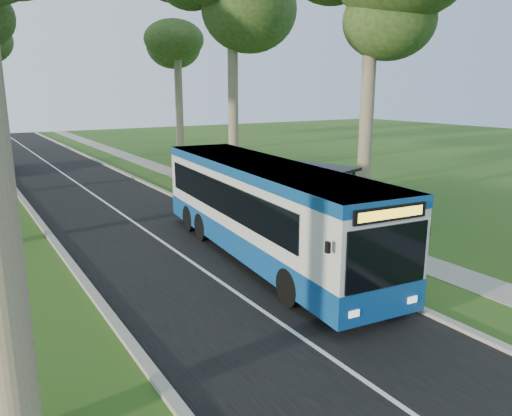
{
  "coord_description": "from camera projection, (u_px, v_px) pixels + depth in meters",
  "views": [
    {
      "loc": [
        -9.95,
        -12.03,
        5.66
      ],
      "look_at": [
        -1.08,
        2.32,
        1.6
      ],
      "focal_mm": 35.0,
      "sensor_mm": 36.0,
      "label": 1
    }
  ],
  "objects": [
    {
      "name": "tree_east_d",
      "position": [
        176.0,
        20.0,
        42.62
      ],
      "size": [
        5.2,
        5.2,
        15.29
      ],
      "color": "#7A6B56",
      "rests_on": "ground"
    },
    {
      "name": "road",
      "position": [
        123.0,
        215.0,
        22.84
      ],
      "size": [
        7.0,
        100.0,
        0.02
      ],
      "primitive_type": "cube",
      "color": "black",
      "rests_on": "ground"
    },
    {
      "name": "bus_shelter",
      "position": [
        327.0,
        186.0,
        19.89
      ],
      "size": [
        2.55,
        3.42,
        2.62
      ],
      "rotation": [
        0.0,
        0.0,
        0.33
      ],
      "color": "black",
      "rests_on": "ground"
    },
    {
      "name": "footpath",
      "position": [
        245.0,
        199.0,
        26.17
      ],
      "size": [
        1.5,
        100.0,
        0.02
      ],
      "primitive_type": "cube",
      "color": "gray",
      "rests_on": "ground"
    },
    {
      "name": "litter_bin",
      "position": [
        234.0,
        198.0,
        23.99
      ],
      "size": [
        0.58,
        0.58,
        1.01
      ],
      "rotation": [
        0.0,
        0.0,
        -0.16
      ],
      "color": "black",
      "rests_on": "ground"
    },
    {
      "name": "centre_line",
      "position": [
        123.0,
        215.0,
        22.84
      ],
      "size": [
        0.12,
        100.0,
        0.0
      ],
      "primitive_type": "cube",
      "color": "white",
      "rests_on": "road"
    },
    {
      "name": "kerb_east",
      "position": [
        193.0,
        205.0,
        24.62
      ],
      "size": [
        0.25,
        100.0,
        0.12
      ],
      "primitive_type": "cube",
      "color": "#9E9B93",
      "rests_on": "ground"
    },
    {
      "name": "ground",
      "position": [
        321.0,
        265.0,
        16.36
      ],
      "size": [
        120.0,
        120.0,
        0.0
      ],
      "primitive_type": "plane",
      "color": "#285019",
      "rests_on": "ground"
    },
    {
      "name": "kerb_west",
      "position": [
        41.0,
        225.0,
        21.04
      ],
      "size": [
        0.25,
        100.0,
        0.12
      ],
      "primitive_type": "cube",
      "color": "#9E9B93",
      "rests_on": "ground"
    },
    {
      "name": "bus_stop_sign",
      "position": [
        324.0,
        220.0,
        16.43
      ],
      "size": [
        0.08,
        0.32,
        2.27
      ],
      "rotation": [
        0.0,
        0.0,
        0.04
      ],
      "color": "gray",
      "rests_on": "ground"
    },
    {
      "name": "bus",
      "position": [
        264.0,
        210.0,
        16.7
      ],
      "size": [
        3.69,
        12.47,
        3.26
      ],
      "rotation": [
        0.0,
        0.0,
        -0.09
      ],
      "color": "silver",
      "rests_on": "ground"
    }
  ]
}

